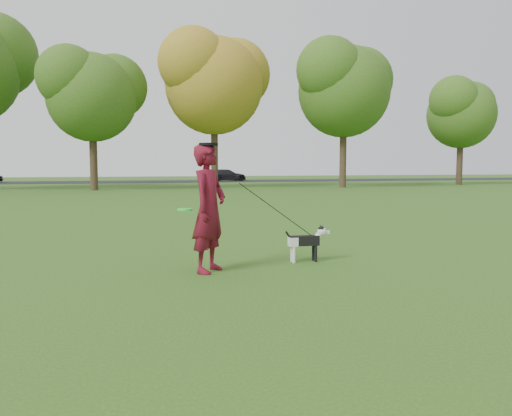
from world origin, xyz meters
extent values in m
plane|color=#285116|center=(0.00, 0.00, 0.00)|extent=(120.00, 120.00, 0.00)
cube|color=black|center=(0.00, 40.00, 0.01)|extent=(120.00, 7.00, 0.02)
imported|color=#5D0D21|center=(-0.45, -0.51, 1.00)|extent=(0.81, 0.87, 2.00)
cube|color=black|center=(1.25, -0.11, 0.37)|extent=(0.52, 0.16, 0.17)
cube|color=white|center=(1.06, -0.11, 0.36)|extent=(0.15, 0.16, 0.15)
cylinder|color=white|center=(1.06, -0.17, 0.14)|extent=(0.05, 0.05, 0.28)
cylinder|color=white|center=(1.06, -0.06, 0.14)|extent=(0.05, 0.05, 0.28)
cylinder|color=black|center=(1.45, -0.17, 0.14)|extent=(0.05, 0.05, 0.28)
cylinder|color=black|center=(1.45, -0.06, 0.14)|extent=(0.05, 0.05, 0.28)
cylinder|color=white|center=(1.49, -0.11, 0.41)|extent=(0.17, 0.10, 0.18)
sphere|color=white|center=(1.58, -0.11, 0.51)|extent=(0.16, 0.16, 0.16)
sphere|color=black|center=(1.57, -0.11, 0.55)|extent=(0.12, 0.12, 0.12)
cube|color=white|center=(1.67, -0.11, 0.50)|extent=(0.10, 0.06, 0.06)
sphere|color=black|center=(1.72, -0.11, 0.50)|extent=(0.03, 0.03, 0.03)
cone|color=black|center=(1.57, -0.15, 0.60)|extent=(0.06, 0.06, 0.07)
cone|color=black|center=(1.57, -0.07, 0.60)|extent=(0.06, 0.06, 0.07)
cylinder|color=black|center=(1.00, -0.11, 0.43)|extent=(0.18, 0.03, 0.24)
cylinder|color=black|center=(1.43, -0.11, 0.42)|extent=(0.11, 0.11, 0.02)
imported|color=black|center=(7.36, 40.00, 0.59)|extent=(4.13, 2.31, 1.13)
cylinder|color=#20FF37|center=(-0.83, -0.62, 1.00)|extent=(0.23, 0.23, 0.03)
cylinder|color=black|center=(-0.45, -0.51, 1.98)|extent=(0.29, 0.29, 0.04)
cylinder|color=#38281C|center=(-4.00, 25.50, 2.10)|extent=(0.48, 0.48, 4.20)
sphere|color=#426B1E|center=(-4.00, 25.50, 6.44)|extent=(5.60, 5.60, 5.60)
cylinder|color=#38281C|center=(4.00, 26.50, 2.52)|extent=(0.48, 0.48, 5.04)
sphere|color=#A58426|center=(4.00, 26.50, 7.73)|extent=(6.72, 6.72, 6.72)
cylinder|color=#38281C|center=(13.00, 25.00, 2.42)|extent=(0.48, 0.48, 4.83)
sphere|color=#426B1E|center=(13.00, 25.00, 7.41)|extent=(6.44, 6.44, 6.44)
cylinder|color=#38281C|center=(24.00, 27.00, 1.99)|extent=(0.48, 0.48, 3.99)
sphere|color=#426B1E|center=(24.00, 27.00, 6.12)|extent=(5.32, 5.32, 5.32)
camera|label=1|loc=(-1.58, -8.15, 1.69)|focal=35.00mm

